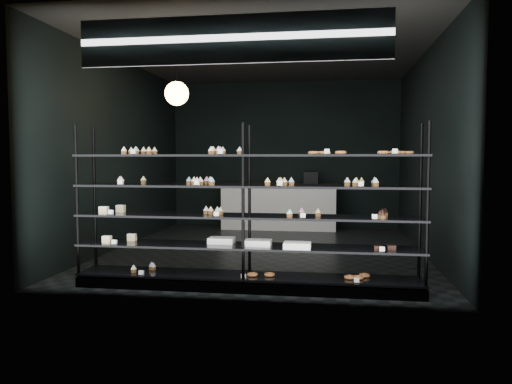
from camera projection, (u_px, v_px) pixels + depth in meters
room at (267, 153)px, 8.13m from camera, size 5.01×6.01×3.20m
display_shelf at (244, 235)px, 5.77m from camera, size 4.00×0.50×1.91m
signage at (231, 39)px, 5.17m from camera, size 3.30×0.05×0.50m
pendant_lamp at (177, 93)px, 7.18m from camera, size 0.34×0.34×0.90m
service_counter at (280, 206)px, 10.68m from camera, size 2.51×0.65×1.23m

